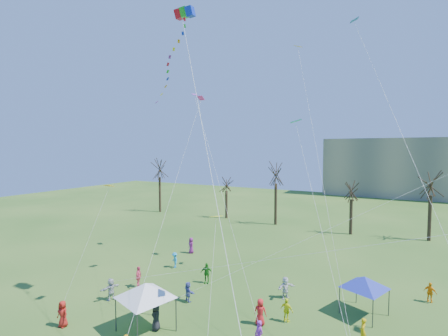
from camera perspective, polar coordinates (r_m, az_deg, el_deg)
The scene contains 6 objects.
bare_tree_row at distance 48.47m, azimuth 21.37°, elevation -2.93°, with size 72.45×7.65×10.65m.
big_box_kite at distance 22.95m, azimuth -9.12°, elevation 18.60°, with size 5.98×5.87×24.15m.
canopy_tent_white at distance 22.74m, azimuth -14.16°, elevation -20.88°, with size 4.18×4.18×3.28m.
canopy_tent_blue at distance 26.31m, azimuth 24.30°, elevation -18.52°, with size 3.49×3.49×2.84m.
festival_crowd at distance 23.88m, azimuth 2.86°, elevation -24.67°, with size 26.01×18.71×1.85m.
small_kites_aloft at distance 23.93m, azimuth 10.19°, elevation 6.99°, with size 28.33×17.36×33.94m.
Camera 1 is at (7.72, -11.22, 12.07)m, focal length 25.00 mm.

